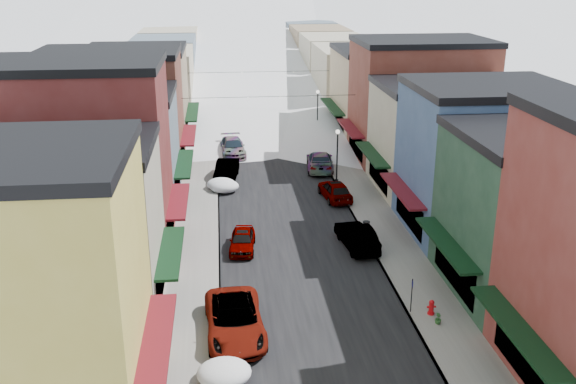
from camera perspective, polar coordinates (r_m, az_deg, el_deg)
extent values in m
cube|color=black|center=(81.66, -2.74, 6.86)|extent=(10.00, 160.00, 0.01)
cube|color=gray|center=(81.53, -7.40, 6.75)|extent=(3.20, 160.00, 0.15)
cube|color=gray|center=(82.28, 1.89, 7.02)|extent=(3.20, 160.00, 0.15)
cube|color=slate|center=(81.51, -6.31, 6.80)|extent=(0.10, 160.00, 0.15)
cube|color=slate|center=(82.09, 0.81, 7.00)|extent=(0.10, 160.00, 0.15)
cube|color=#D6C04F|center=(27.92, -23.51, -8.44)|extent=(10.00, 8.50, 11.00)
cube|color=maroon|center=(27.88, -11.55, -12.57)|extent=(1.20, 7.22, 0.15)
cube|color=#B4AA91|center=(35.75, -19.52, -3.56)|extent=(10.00, 8.00, 9.00)
cube|color=black|center=(34.26, -20.41, 3.77)|extent=(10.20, 8.20, 0.50)
cube|color=black|center=(35.35, -10.40, -5.27)|extent=(1.20, 6.80, 0.15)
cube|color=maroon|center=(42.73, -18.12, 2.45)|extent=(11.00, 8.00, 12.00)
cube|color=black|center=(41.44, -19.03, 10.73)|extent=(11.20, 8.20, 0.50)
cube|color=maroon|center=(42.74, -9.71, -0.80)|extent=(1.20, 6.80, 0.15)
cube|color=slate|center=(51.14, -15.55, 3.38)|extent=(10.00, 9.00, 8.50)
cube|color=black|center=(50.13, -16.02, 8.32)|extent=(10.20, 9.20, 0.50)
cube|color=black|center=(50.79, -9.20, 2.51)|extent=(1.20, 7.65, 0.15)
cube|color=brown|center=(59.68, -15.30, 6.64)|extent=(12.00, 9.00, 10.50)
cube|color=black|center=(58.77, -15.78, 11.87)|extent=(12.20, 9.20, 0.50)
cube|color=maroon|center=(59.46, -8.82, 5.02)|extent=(1.20, 7.65, 0.15)
cube|color=#8F795D|center=(69.34, -13.23, 8.11)|extent=(10.00, 11.00, 9.50)
cube|color=black|center=(68.57, -13.56, 12.21)|extent=(10.20, 11.20, 0.50)
cube|color=black|center=(69.18, -8.50, 7.08)|extent=(1.20, 9.35, 0.15)
cube|color=black|center=(29.54, 19.73, -11.44)|extent=(1.20, 7.65, 0.15)
cube|color=#20432F|center=(38.62, 21.87, -2.15)|extent=(10.00, 9.00, 9.00)
cube|color=black|center=(37.25, 22.78, 4.66)|extent=(10.20, 9.20, 0.50)
cube|color=black|center=(36.87, 13.87, -4.47)|extent=(1.20, 7.65, 0.15)
cube|color=#3C5987|center=(46.13, 16.93, 2.49)|extent=(10.00, 9.00, 10.00)
cube|color=black|center=(44.95, 17.59, 8.90)|extent=(10.20, 9.20, 0.50)
cube|color=maroon|center=(44.82, 10.09, 0.14)|extent=(1.20, 7.65, 0.15)
cube|color=beige|center=(54.56, 13.78, 4.52)|extent=(11.00, 9.00, 8.50)
cube|color=black|center=(53.62, 14.17, 9.17)|extent=(11.20, 9.20, 0.50)
cube|color=black|center=(53.10, 7.47, 3.34)|extent=(1.20, 7.65, 0.15)
cube|color=maroon|center=(62.74, 11.59, 7.77)|extent=(12.00, 9.00, 11.00)
cube|color=black|center=(61.87, 11.96, 12.99)|extent=(12.20, 9.20, 0.50)
cube|color=maroon|center=(61.58, 5.55, 5.66)|extent=(1.20, 7.65, 0.15)
cube|color=tan|center=(72.08, 8.41, 8.63)|extent=(10.00, 11.00, 9.00)
cube|color=black|center=(71.36, 8.60, 12.38)|extent=(10.20, 11.20, 0.50)
cube|color=black|center=(71.16, 3.95, 7.59)|extent=(1.20, 9.35, 0.15)
cube|color=gray|center=(83.09, -11.63, 9.52)|extent=(9.00, 13.00, 8.00)
cube|color=gray|center=(84.48, 5.76, 9.97)|extent=(9.00, 13.00, 8.00)
cube|color=gray|center=(96.87, -10.91, 10.94)|extent=(9.00, 13.00, 8.00)
cube|color=gray|center=(98.06, 4.08, 11.34)|extent=(9.00, 13.00, 8.00)
cube|color=gray|center=(110.70, -10.38, 12.01)|extent=(9.00, 13.00, 8.00)
cube|color=gray|center=(111.75, 2.81, 12.36)|extent=(9.00, 13.00, 8.00)
cube|color=gray|center=(124.57, -9.95, 12.83)|extent=(9.00, 13.00, 8.00)
cube|color=gray|center=(125.50, 1.81, 13.15)|extent=(9.00, 13.00, 8.00)
cube|color=silver|center=(244.89, -5.26, 16.64)|extent=(360.00, 40.00, 12.00)
cylinder|color=black|center=(60.86, -1.65, 8.47)|extent=(16.40, 0.04, 0.04)
cylinder|color=black|center=(75.60, -2.57, 10.63)|extent=(16.40, 0.04, 0.04)
imported|color=white|center=(33.23, -4.76, -11.25)|extent=(3.18, 6.34, 1.72)
imported|color=#929599|center=(42.57, -4.07, -4.29)|extent=(2.02, 4.16, 1.37)
imported|color=black|center=(56.54, -5.49, 1.92)|extent=(2.43, 5.26, 1.67)
imported|color=#A1A3A9|center=(63.99, -4.93, 4.01)|extent=(2.66, 5.80, 1.64)
imported|color=black|center=(43.00, 6.13, -3.92)|extent=(2.29, 5.11, 1.63)
imported|color=#95999E|center=(51.65, 4.20, 0.19)|extent=(2.45, 4.86, 1.59)
imported|color=black|center=(59.13, 2.84, 2.78)|extent=(3.00, 6.06, 1.69)
imported|color=gray|center=(73.98, -4.00, 6.14)|extent=(2.13, 4.77, 1.60)
imported|color=silver|center=(95.78, -2.15, 9.23)|extent=(2.61, 5.66, 1.57)
cylinder|color=red|center=(35.83, 12.58, -10.46)|extent=(0.37, 0.37, 0.11)
cylinder|color=red|center=(35.70, 12.61, -10.08)|extent=(0.26, 0.26, 0.66)
sphere|color=red|center=(35.52, 12.66, -9.56)|extent=(0.28, 0.28, 0.28)
cylinder|color=red|center=(35.65, 12.63, -9.93)|extent=(0.49, 0.11, 0.11)
cylinder|color=black|center=(35.41, 10.93, -9.01)|extent=(0.05, 0.05, 1.96)
cube|color=navy|center=(35.08, 11.00, -7.98)|extent=(0.04, 0.27, 0.36)
cylinder|color=#555659|center=(45.15, 6.96, -3.15)|extent=(0.46, 0.46, 0.80)
cylinder|color=black|center=(44.99, 6.98, -2.65)|extent=(0.50, 0.50, 0.05)
cylinder|color=black|center=(55.92, 4.33, 1.07)|extent=(0.32, 0.32, 0.11)
cylinder|color=black|center=(55.31, 4.39, 3.09)|extent=(0.13, 0.13, 4.21)
sphere|color=white|center=(54.72, 4.45, 5.36)|extent=(0.38, 0.38, 0.38)
cylinder|color=black|center=(72.56, 2.61, 5.42)|extent=(0.33, 0.33, 0.11)
cylinder|color=black|center=(72.07, 2.64, 7.06)|extent=(0.13, 0.13, 4.36)
sphere|color=white|center=(71.60, 2.67, 8.89)|extent=(0.39, 0.39, 0.39)
imported|color=#2F642E|center=(34.93, 13.20, -10.89)|extent=(0.47, 0.47, 0.60)
ellipsoid|color=white|center=(30.09, -5.70, -15.70)|extent=(2.48, 2.10, 1.05)
ellipsoid|color=white|center=(31.22, -5.33, -14.81)|extent=(1.06, 0.95, 0.53)
ellipsoid|color=white|center=(54.05, -5.97, 0.70)|extent=(2.41, 2.04, 1.02)
ellipsoid|color=white|center=(55.27, -5.76, 0.86)|extent=(1.03, 0.93, 0.51)
ellipsoid|color=white|center=(53.46, -5.68, 0.50)|extent=(2.42, 2.04, 1.02)
ellipsoid|color=white|center=(54.68, -5.48, 0.66)|extent=(1.03, 0.93, 0.52)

